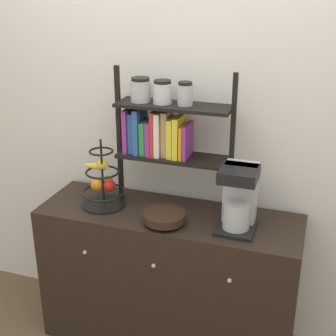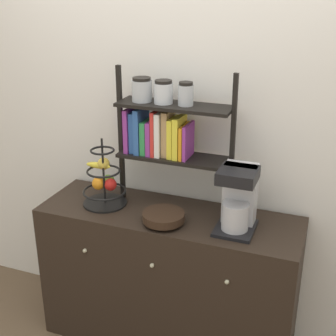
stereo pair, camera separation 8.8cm
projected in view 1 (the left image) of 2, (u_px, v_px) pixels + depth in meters
wall_back at (184, 123)px, 2.67m from camera, size 7.00×0.05×2.60m
sideboard at (168, 278)px, 2.75m from camera, size 1.47×0.49×0.85m
coffee_maker at (239, 197)px, 2.39m from camera, size 0.20×0.24×0.34m
fruit_stand at (103, 183)px, 2.65m from camera, size 0.25×0.25×0.40m
wooden_bowl at (164, 217)px, 2.47m from camera, size 0.23×0.23×0.06m
shelf_hutch at (162, 126)px, 2.53m from camera, size 0.67×0.20×0.78m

